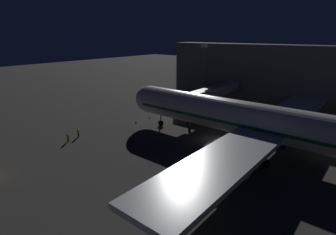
% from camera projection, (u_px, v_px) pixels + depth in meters
% --- Properties ---
extents(ground_plane, '(320.00, 320.00, 0.00)m').
position_uv_depth(ground_plane, '(213.00, 140.00, 50.28)').
color(ground_plane, '#383533').
extents(airliner_at_gate, '(58.35, 61.40, 18.24)m').
position_uv_depth(airliner_at_gate, '(274.00, 125.00, 42.18)').
color(airliner_at_gate, silver).
rests_on(airliner_at_gate, ground_plane).
extents(jet_bridge, '(24.61, 3.40, 7.00)m').
position_uv_depth(jet_bridge, '(209.00, 94.00, 63.84)').
color(jet_bridge, '#9E9E99').
rests_on(jet_bridge, ground_plane).
extents(terminal_wall, '(6.00, 80.00, 16.55)m').
position_uv_depth(terminal_wall, '(314.00, 81.00, 64.94)').
color(terminal_wall, '#4C4F54').
rests_on(terminal_wall, ground_plane).
extents(apron_floodlight_mast, '(2.90, 0.50, 16.16)m').
position_uv_depth(apron_floodlight_mast, '(204.00, 69.00, 77.54)').
color(apron_floodlight_mast, '#59595E').
rests_on(apron_floodlight_mast, ground_plane).
extents(ground_crew_by_belt_loader, '(0.40, 0.40, 1.71)m').
position_uv_depth(ground_crew_by_belt_loader, '(68.00, 137.00, 49.47)').
color(ground_crew_by_belt_loader, black).
rests_on(ground_crew_by_belt_loader, ground_plane).
extents(ground_crew_marshaller_fwd, '(0.40, 0.40, 1.74)m').
position_uv_depth(ground_crew_marshaller_fwd, '(78.00, 132.00, 51.76)').
color(ground_crew_marshaller_fwd, black).
rests_on(ground_crew_marshaller_fwd, ground_plane).
extents(traffic_cone_nose_port, '(0.36, 0.36, 0.55)m').
position_uv_depth(traffic_cone_nose_port, '(149.00, 117.00, 63.11)').
color(traffic_cone_nose_port, orange).
rests_on(traffic_cone_nose_port, ground_plane).
extents(traffic_cone_nose_starboard, '(0.36, 0.36, 0.55)m').
position_uv_depth(traffic_cone_nose_starboard, '(136.00, 122.00, 59.88)').
color(traffic_cone_nose_starboard, orange).
rests_on(traffic_cone_nose_starboard, ground_plane).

